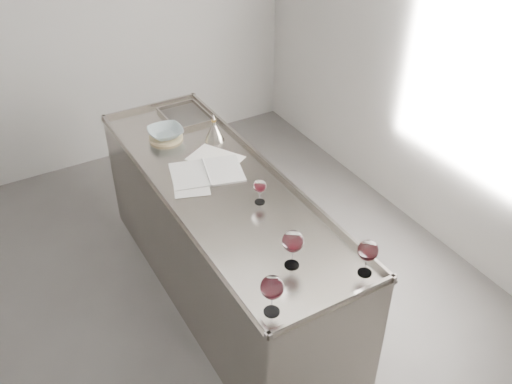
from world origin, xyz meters
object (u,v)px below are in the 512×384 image
wine_glass_right (368,251)px  notebook (207,172)px  counter (223,241)px  wine_glass_small (260,187)px  wine_glass_left (272,288)px  wine_funnel (214,133)px  wine_glass_middle (293,242)px  ceramic_bowl (166,132)px

wine_glass_right → notebook: bearing=103.5°
counter → wine_glass_small: wine_glass_small is taller
wine_glass_left → wine_funnel: 1.64m
notebook → counter: bearing=-66.2°
wine_glass_middle → notebook: size_ratio=0.43×
wine_funnel → wine_glass_right: bearing=-87.6°
wine_glass_middle → wine_glass_small: wine_glass_middle is taller
wine_glass_left → wine_funnel: wine_glass_left is taller
wine_glass_middle → wine_glass_right: 0.38m
counter → wine_glass_middle: wine_glass_middle is taller
wine_glass_right → wine_glass_small: (-0.16, 0.79, -0.04)m
wine_funnel → wine_glass_left: bearing=-107.2°
wine_glass_small → wine_funnel: size_ratio=0.77×
wine_glass_left → wine_glass_middle: 0.34m
wine_glass_middle → wine_funnel: 1.37m
wine_glass_left → wine_glass_middle: (0.26, 0.22, 0.00)m
wine_glass_small → wine_glass_middle: bearing=-103.5°
wine_glass_small → wine_funnel: 0.79m
wine_glass_middle → notebook: bearing=90.3°
ceramic_bowl → notebook: bearing=-84.2°
wine_glass_middle → counter: bearing=88.8°
wine_glass_middle → wine_funnel: (0.23, 1.34, -0.09)m
wine_glass_small → wine_glass_left: bearing=-116.7°
counter → wine_glass_right: wine_glass_right is taller
counter → wine_funnel: size_ratio=11.89×
wine_glass_left → wine_glass_small: size_ratio=1.40×
wine_glass_small → notebook: bearing=107.5°
wine_glass_middle → notebook: wine_glass_middle is taller
notebook → wine_funnel: size_ratio=2.56×
wine_glass_right → notebook: wine_glass_right is taller
notebook → wine_glass_small: bearing=-56.9°
wine_glass_small → ceramic_bowl: (-0.19, 0.98, -0.06)m
wine_glass_middle → wine_glass_left: bearing=-139.2°
wine_glass_left → notebook: 1.25m
wine_glass_small → wine_funnel: (0.09, 0.79, -0.05)m
wine_glass_left → wine_glass_right: wine_glass_left is taller
wine_glass_middle → notebook: 1.01m
wine_glass_left → wine_glass_right: bearing=-1.3°
wine_glass_middle → ceramic_bowl: 1.54m
wine_glass_middle → wine_glass_small: bearing=76.5°
wine_glass_left → wine_glass_small: wine_glass_left is taller
notebook → wine_funnel: wine_funnel is taller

